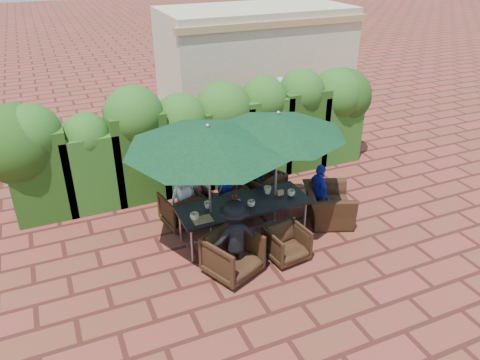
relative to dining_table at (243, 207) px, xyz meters
name	(u,v)px	position (x,y,z in m)	size (l,w,h in m)	color
ground	(245,232)	(0.09, 0.14, -0.68)	(80.00, 80.00, 0.00)	maroon
dining_table	(243,207)	(0.00, 0.00, 0.00)	(2.49, 0.90, 0.75)	black
umbrella_left	(208,137)	(-0.67, -0.04, 1.54)	(2.90, 2.90, 2.46)	gray
umbrella_right	(278,124)	(0.69, 0.05, 1.54)	(2.49, 2.49, 2.46)	gray
chair_far_left	(182,207)	(-0.93, 0.95, -0.30)	(0.73, 0.69, 0.76)	black
chair_far_mid	(225,199)	(-0.02, 0.87, -0.29)	(0.75, 0.70, 0.77)	black
chair_far_right	(262,187)	(0.88, 1.02, -0.27)	(0.79, 0.74, 0.82)	black
chair_near_left	(233,253)	(-0.61, -0.93, -0.26)	(0.82, 0.76, 0.84)	black
chair_near_right	(287,242)	(0.44, -0.92, -0.33)	(0.67, 0.62, 0.69)	black
chair_end_right	(328,200)	(1.83, -0.11, -0.21)	(1.06, 0.69, 0.92)	black
adult_far_left	(183,197)	(-0.89, 0.94, -0.09)	(0.58, 0.35, 1.18)	silver
adult_far_mid	(227,188)	(0.05, 0.97, -0.10)	(0.41, 0.34, 1.15)	#1F26A9
adult_far_right	(262,178)	(0.83, 0.91, 0.00)	(0.64, 0.39, 1.34)	black
adult_near_left	(234,238)	(-0.56, -0.89, 0.02)	(0.90, 0.41, 1.40)	black
adult_end_right	(319,191)	(1.72, 0.08, -0.09)	(0.69, 0.34, 1.17)	#1F26A9
child_left	(199,199)	(-0.52, 1.10, -0.29)	(0.28, 0.22, 0.76)	#D54B95
child_right	(240,193)	(0.36, 0.97, -0.27)	(0.29, 0.24, 0.80)	#894596
pedestrian_a	(237,116)	(1.68, 4.20, 0.16)	(1.56, 0.56, 1.67)	green
pedestrian_b	(254,107)	(2.38, 4.65, 0.17)	(0.81, 0.49, 1.68)	#D54B95
pedestrian_c	(281,105)	(3.23, 4.57, 0.14)	(1.05, 0.48, 1.64)	#94939B
cup_a	(195,217)	(-1.02, -0.16, 0.14)	(0.16, 0.16, 0.13)	beige
cup_b	(207,205)	(-0.67, 0.13, 0.13)	(0.13, 0.13, 0.12)	beige
cup_c	(251,203)	(0.09, -0.15, 0.13)	(0.15, 0.15, 0.12)	beige
cup_d	(268,190)	(0.59, 0.17, 0.14)	(0.15, 0.15, 0.14)	beige
cup_e	(291,193)	(0.96, -0.10, 0.13)	(0.15, 0.15, 0.12)	beige
ketchup_bottle	(233,200)	(-0.18, 0.06, 0.16)	(0.04, 0.04, 0.17)	#B20C0A
sauce_bottle	(236,198)	(-0.11, 0.10, 0.16)	(0.04, 0.04, 0.17)	#4C230C
serving_tray	(202,220)	(-0.90, -0.23, 0.08)	(0.35, 0.25, 0.02)	#99734A
number_block_left	(237,202)	(-0.13, 0.01, 0.12)	(0.12, 0.06, 0.10)	tan
number_block_right	(280,193)	(0.78, 0.01, 0.12)	(0.12, 0.06, 0.10)	tan
hedge_wall	(200,129)	(0.02, 2.46, 0.68)	(9.10, 1.60, 2.51)	#1B3D10
building	(255,58)	(3.59, 7.13, 0.93)	(6.20, 3.08, 3.20)	beige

